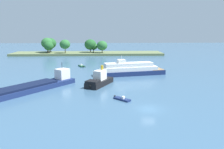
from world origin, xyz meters
name	(u,v)px	position (x,y,z in m)	size (l,w,h in m)	color
ground_plane	(149,109)	(0.00, 0.00, 0.00)	(400.00, 400.00, 0.00)	#3D607F
treeline_island	(78,49)	(-23.43, 91.03, 3.21)	(87.52, 16.15, 9.84)	#66754C
white_riverboat	(130,70)	(0.11, 31.57, 1.77)	(23.93, 9.68, 6.57)	navy
fishing_skiff	(122,99)	(-4.61, 5.62, 0.22)	(3.66, 3.64, 0.87)	navy
tugboat	(99,80)	(-9.66, 18.29, 1.36)	(7.81, 10.53, 5.23)	black
small_motorboat	(82,66)	(-17.24, 48.49, 0.25)	(3.21, 4.31, 0.94)	#19472D
cargo_barge	(26,88)	(-27.22, 12.66, 0.95)	(22.29, 25.69, 5.79)	navy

